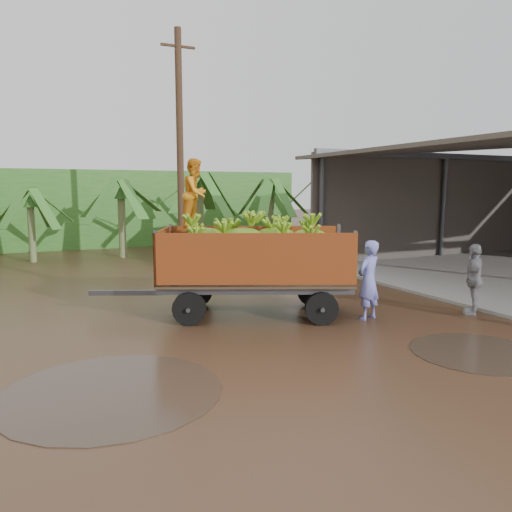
% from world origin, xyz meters
% --- Properties ---
extents(ground, '(100.00, 100.00, 0.00)m').
position_xyz_m(ground, '(0.00, 0.00, 0.00)').
color(ground, black).
rests_on(ground, ground).
extents(hedge_north, '(22.00, 3.00, 3.60)m').
position_xyz_m(hedge_north, '(-2.00, 16.00, 1.80)').
color(hedge_north, '#2D661E').
rests_on(hedge_north, ground).
extents(banana_trailer, '(5.54, 3.45, 3.39)m').
position_xyz_m(banana_trailer, '(0.29, 0.55, 1.24)').
color(banana_trailer, '#A84418').
rests_on(banana_trailer, ground).
extents(man_blue, '(0.71, 0.58, 1.67)m').
position_xyz_m(man_blue, '(2.30, -0.85, 0.84)').
color(man_blue, '#7275CF').
rests_on(man_blue, ground).
extents(man_grey, '(0.94, 0.87, 1.55)m').
position_xyz_m(man_grey, '(4.67, -1.46, 0.78)').
color(man_grey, gray).
rests_on(man_grey, ground).
extents(utility_pole, '(1.20, 0.24, 8.15)m').
position_xyz_m(utility_pole, '(0.93, 8.04, 4.13)').
color(utility_pole, '#47301E').
rests_on(utility_pole, ground).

